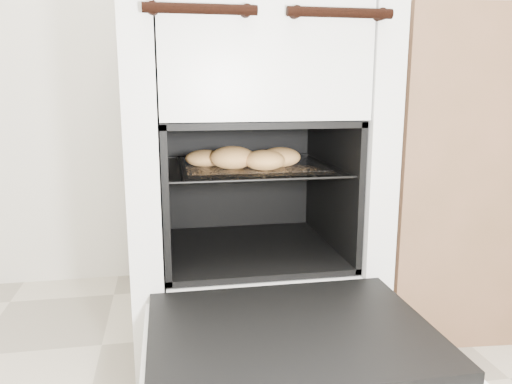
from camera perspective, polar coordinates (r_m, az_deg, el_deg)
stove at (r=1.45m, az=-1.10°, el=3.30°), size 0.64×0.71×0.98m
oven_door at (r=1.03m, az=3.99°, el=-16.15°), size 0.58×0.45×0.04m
oven_rack at (r=1.38m, az=-0.63°, el=2.97°), size 0.47×0.45×0.01m
foil_sheet at (r=1.36m, az=-0.48°, el=3.10°), size 0.36×0.32×0.01m
baked_rolls at (r=1.29m, az=-1.30°, el=3.92°), size 0.34×0.23×0.06m
counter at (r=1.77m, az=26.42°, el=2.61°), size 0.94×0.67×0.90m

